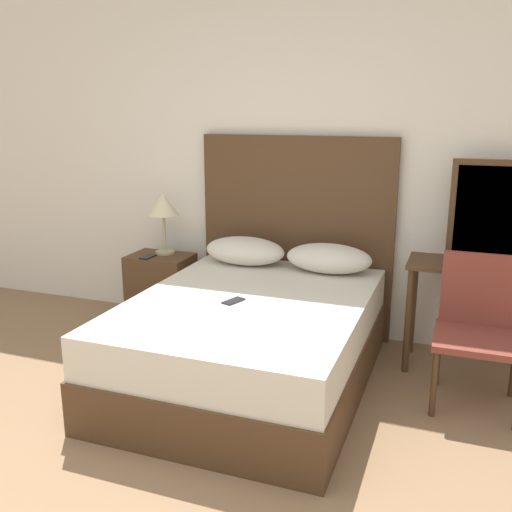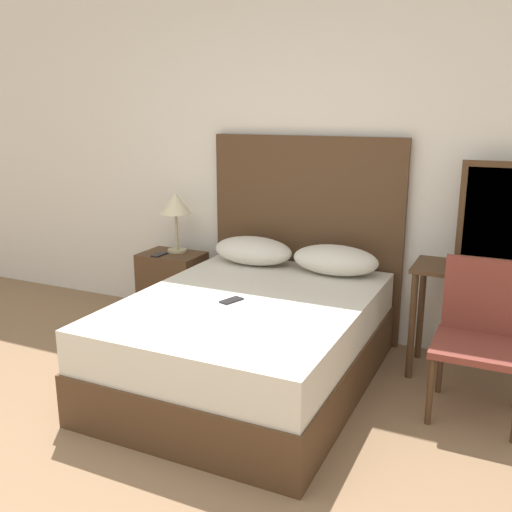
# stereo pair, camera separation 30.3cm
# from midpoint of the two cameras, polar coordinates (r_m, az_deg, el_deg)

# --- Properties ---
(wall_back) EXTENTS (10.00, 0.06, 2.70)m
(wall_back) POSITION_cam_midpoint_polar(r_m,az_deg,el_deg) (4.44, 1.62, 9.55)
(wall_back) COLOR white
(wall_back) RESTS_ON ground_plane
(bed) EXTENTS (1.44, 1.92, 0.58)m
(bed) POSITION_cam_midpoint_polar(r_m,az_deg,el_deg) (3.70, -2.89, -8.53)
(bed) COLOR #4C331E
(bed) RESTS_ON ground_plane
(headboard) EXTENTS (1.52, 0.05, 1.54)m
(headboard) POSITION_cam_midpoint_polar(r_m,az_deg,el_deg) (4.43, 2.02, 1.96)
(headboard) COLOR #4C331E
(headboard) RESTS_ON ground_plane
(pillow_left) EXTENTS (0.62, 0.35, 0.21)m
(pillow_left) POSITION_cam_midpoint_polar(r_m,az_deg,el_deg) (4.34, -3.12, 0.50)
(pillow_left) COLOR silver
(pillow_left) RESTS_ON bed
(pillow_right) EXTENTS (0.62, 0.35, 0.21)m
(pillow_right) POSITION_cam_midpoint_polar(r_m,az_deg,el_deg) (4.13, 5.22, -0.26)
(pillow_right) COLOR silver
(pillow_right) RESTS_ON bed
(phone_on_bed) EXTENTS (0.11, 0.16, 0.01)m
(phone_on_bed) POSITION_cam_midpoint_polar(r_m,az_deg,el_deg) (3.53, -4.73, -4.54)
(phone_on_bed) COLOR #232328
(phone_on_bed) RESTS_ON bed
(nightstand) EXTENTS (0.50, 0.36, 0.59)m
(nightstand) POSITION_cam_midpoint_polar(r_m,az_deg,el_deg) (4.75, -11.25, -3.40)
(nightstand) COLOR #4C331E
(nightstand) RESTS_ON ground_plane
(table_lamp) EXTENTS (0.25, 0.25, 0.49)m
(table_lamp) POSITION_cam_midpoint_polar(r_m,az_deg,el_deg) (4.65, -11.12, 4.83)
(table_lamp) COLOR tan
(table_lamp) RESTS_ON nightstand
(phone_on_nightstand) EXTENTS (0.07, 0.15, 0.01)m
(phone_on_nightstand) POSITION_cam_midpoint_polar(r_m,az_deg,el_deg) (4.63, -12.61, -0.09)
(phone_on_nightstand) COLOR black
(phone_on_nightstand) RESTS_ON nightstand
(vanity_desk) EXTENTS (0.99, 0.43, 0.75)m
(vanity_desk) POSITION_cam_midpoint_polar(r_m,az_deg,el_deg) (3.97, 19.88, -2.88)
(vanity_desk) COLOR #4C331E
(vanity_desk) RESTS_ON ground_plane
(vanity_mirror) EXTENTS (0.53, 0.03, 0.67)m
(vanity_mirror) POSITION_cam_midpoint_polar(r_m,az_deg,el_deg) (4.05, 20.50, 4.31)
(vanity_mirror) COLOR #4C331E
(vanity_mirror) RESTS_ON vanity_desk
(chair) EXTENTS (0.51, 0.47, 0.89)m
(chair) POSITION_cam_midpoint_polar(r_m,az_deg,el_deg) (3.61, 19.29, -6.26)
(chair) COLOR brown
(chair) RESTS_ON ground_plane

